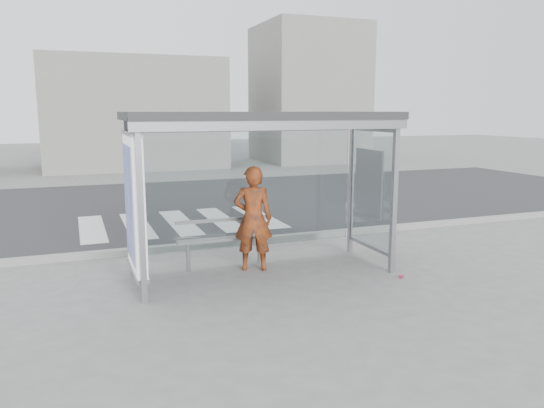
{
  "coord_description": "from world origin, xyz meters",
  "views": [
    {
      "loc": [
        -2.82,
        -7.88,
        2.63
      ],
      "look_at": [
        0.23,
        0.2,
        1.11
      ],
      "focal_mm": 35.0,
      "sensor_mm": 36.0,
      "label": 1
    }
  ],
  "objects": [
    {
      "name": "curb",
      "position": [
        0.0,
        1.95,
        0.06
      ],
      "size": [
        30.0,
        0.18,
        0.12
      ],
      "primitive_type": "cube",
      "color": "gray",
      "rests_on": "ground"
    },
    {
      "name": "ground",
      "position": [
        0.0,
        0.0,
        0.0
      ],
      "size": [
        80.0,
        80.0,
        0.0
      ],
      "primitive_type": "plane",
      "color": "slate",
      "rests_on": "ground"
    },
    {
      "name": "crosswalk",
      "position": [
        -0.5,
        4.5,
        0.0
      ],
      "size": [
        4.55,
        3.0,
        0.0
      ],
      "color": "silver",
      "rests_on": "ground"
    },
    {
      "name": "bus_shelter",
      "position": [
        -0.37,
        0.06,
        1.98
      ],
      "size": [
        4.25,
        1.65,
        2.62
      ],
      "color": "gray",
      "rests_on": "ground"
    },
    {
      "name": "building_right",
      "position": [
        9.0,
        18.0,
        3.5
      ],
      "size": [
        5.0,
        5.0,
        7.0
      ],
      "primitive_type": "cube",
      "color": "gray",
      "rests_on": "ground"
    },
    {
      "name": "soda_can",
      "position": [
        1.99,
        -1.01,
        0.03
      ],
      "size": [
        0.12,
        0.12,
        0.06
      ],
      "primitive_type": "cylinder",
      "rotation": [
        0.0,
        1.57,
        0.67
      ],
      "color": "#D53E70",
      "rests_on": "ground"
    },
    {
      "name": "bench",
      "position": [
        -0.49,
        0.58,
        0.5
      ],
      "size": [
        1.61,
        0.21,
        0.83
      ],
      "color": "slate",
      "rests_on": "ground"
    },
    {
      "name": "person",
      "position": [
        -0.08,
        0.26,
        0.88
      ],
      "size": [
        0.74,
        0.61,
        1.75
      ],
      "primitive_type": "imported",
      "rotation": [
        0.0,
        0.0,
        2.79
      ],
      "color": "#E04115",
      "rests_on": "ground"
    },
    {
      "name": "road",
      "position": [
        0.0,
        7.0,
        0.0
      ],
      "size": [
        30.0,
        10.0,
        0.01
      ],
      "primitive_type": "cube",
      "color": "#29292B",
      "rests_on": "ground"
    },
    {
      "name": "building_center",
      "position": [
        0.0,
        18.0,
        2.5
      ],
      "size": [
        8.0,
        5.0,
        5.0
      ],
      "primitive_type": "cube",
      "color": "gray",
      "rests_on": "ground"
    }
  ]
}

